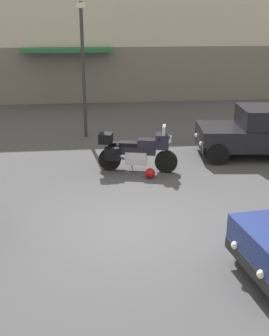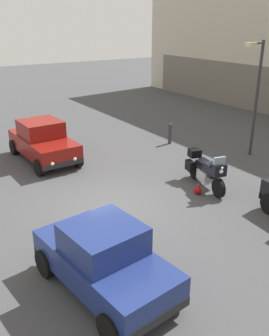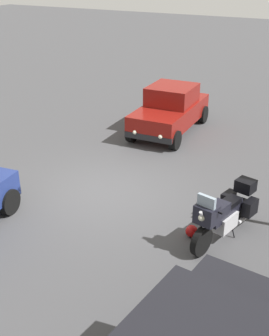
{
  "view_description": "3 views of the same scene",
  "coord_description": "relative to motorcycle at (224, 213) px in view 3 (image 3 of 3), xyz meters",
  "views": [
    {
      "loc": [
        -0.82,
        -7.64,
        4.11
      ],
      "look_at": [
        0.17,
        0.84,
        1.03
      ],
      "focal_mm": 44.18,
      "sensor_mm": 36.0,
      "label": 1
    },
    {
      "loc": [
        9.06,
        -4.99,
        5.39
      ],
      "look_at": [
        0.24,
        0.69,
        1.2
      ],
      "focal_mm": 39.66,
      "sensor_mm": 36.0,
      "label": 2
    },
    {
      "loc": [
        8.67,
        5.57,
        5.6
      ],
      "look_at": [
        0.18,
        1.03,
        1.02
      ],
      "focal_mm": 47.01,
      "sensor_mm": 36.0,
      "label": 3
    }
  ],
  "objects": [
    {
      "name": "helmet",
      "position": [
        0.31,
        -0.61,
        -0.48
      ],
      "size": [
        0.28,
        0.28,
        0.28
      ],
      "primitive_type": "sphere",
      "color": "#990C0C",
      "rests_on": "ground"
    },
    {
      "name": "motorcycle",
      "position": [
        0.0,
        0.0,
        0.0
      ],
      "size": [
        2.23,
        1.03,
        1.36
      ],
      "rotation": [
        0.0,
        0.0,
        -0.24
      ],
      "color": "black",
      "rests_on": "ground"
    },
    {
      "name": "car_hatchback_near",
      "position": [
        -5.57,
        -3.76,
        0.19
      ],
      "size": [
        3.92,
        1.91,
        1.64
      ],
      "rotation": [
        0.0,
        0.0,
        0.04
      ],
      "color": "maroon",
      "rests_on": "ground"
    },
    {
      "name": "ground_plane",
      "position": [
        -0.52,
        -3.42,
        -0.62
      ],
      "size": [
        80.0,
        80.0,
        0.0
      ],
      "primitive_type": "plane",
      "color": "#424244"
    }
  ]
}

